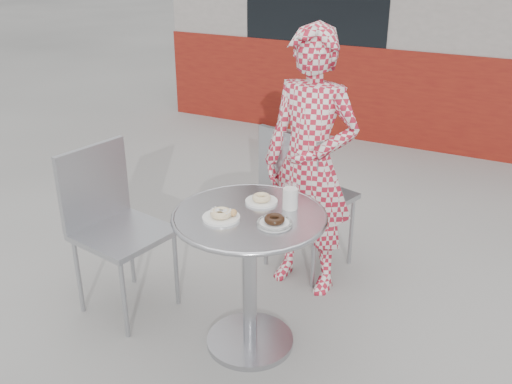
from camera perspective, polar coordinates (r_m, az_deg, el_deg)
The scene contains 9 objects.
ground at distance 3.20m, azimuth -0.08°, elevation -14.99°, with size 60.00×60.00×0.00m, color #A29F9A.
bistro_table at distance 2.88m, azimuth -0.64°, elevation -5.64°, with size 0.77×0.77×0.78m.
chair_far at distance 3.76m, azimuth 5.18°, elevation -3.26°, with size 0.58×0.58×0.98m.
chair_left at distance 3.41m, azimuth -12.95°, elevation -6.93°, with size 0.54×0.53×0.97m.
seated_person at distance 3.36m, azimuth 5.42°, elevation 2.75°, with size 0.59×0.39×1.61m, color #A91A2D.
plate_far at distance 2.91m, azimuth 0.55°, elevation -0.75°, with size 0.17×0.17×0.04m.
plate_near at distance 2.75m, azimuth -3.44°, elevation -2.32°, with size 0.18×0.18×0.05m.
plate_checker at distance 2.69m, azimuth 1.85°, elevation -3.00°, with size 0.17×0.17×0.04m.
milk_cup at distance 2.83m, azimuth 3.44°, elevation -0.55°, with size 0.08×0.08×0.13m.
Camera 1 is at (1.17, -2.20, 2.01)m, focal length 40.00 mm.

